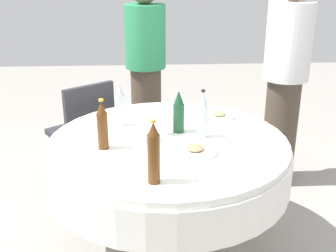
{
  "coord_description": "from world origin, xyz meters",
  "views": [
    {
      "loc": [
        -2.28,
        0.13,
        1.72
      ],
      "look_at": [
        0.0,
        0.0,
        0.82
      ],
      "focal_mm": 46.08,
      "sensor_mm": 36.0,
      "label": 1
    }
  ],
  "objects_px": {
    "wine_glass_front": "(165,117)",
    "plate_near": "(195,150)",
    "bottle_brown_front": "(154,154)",
    "dining_table": "(168,163)",
    "bottle_brown_rear": "(102,126)",
    "person_rear": "(146,69)",
    "plate_left": "(219,115)",
    "bottle_clear_mid": "(120,106)",
    "chair_far": "(84,127)",
    "wine_glass_south": "(143,124)",
    "bottle_clear_east": "(203,115)",
    "bottle_dark_green_south": "(179,112)",
    "person_mid": "(285,79)"
  },
  "relations": [
    {
      "from": "bottle_clear_mid",
      "to": "chair_far",
      "type": "distance_m",
      "value": 0.72
    },
    {
      "from": "bottle_clear_mid",
      "to": "person_rear",
      "type": "distance_m",
      "value": 1.06
    },
    {
      "from": "plate_near",
      "to": "bottle_clear_mid",
      "type": "bearing_deg",
      "value": 44.78
    },
    {
      "from": "wine_glass_front",
      "to": "plate_near",
      "type": "height_order",
      "value": "wine_glass_front"
    },
    {
      "from": "wine_glass_south",
      "to": "person_mid",
      "type": "bearing_deg",
      "value": -51.7
    },
    {
      "from": "bottle_clear_mid",
      "to": "plate_near",
      "type": "distance_m",
      "value": 0.6
    },
    {
      "from": "bottle_clear_mid",
      "to": "chair_far",
      "type": "relative_size",
      "value": 0.32
    },
    {
      "from": "bottle_clear_mid",
      "to": "plate_near",
      "type": "xyz_separation_m",
      "value": [
        -0.42,
        -0.42,
        -0.12
      ]
    },
    {
      "from": "plate_left",
      "to": "dining_table",
      "type": "bearing_deg",
      "value": 135.21
    },
    {
      "from": "wine_glass_front",
      "to": "chair_far",
      "type": "distance_m",
      "value": 0.97
    },
    {
      "from": "bottle_brown_rear",
      "to": "person_rear",
      "type": "bearing_deg",
      "value": -9.91
    },
    {
      "from": "dining_table",
      "to": "chair_far",
      "type": "xyz_separation_m",
      "value": [
        0.79,
        0.59,
        -0.07
      ]
    },
    {
      "from": "plate_near",
      "to": "bottle_brown_front",
      "type": "bearing_deg",
      "value": 144.98
    },
    {
      "from": "bottle_clear_mid",
      "to": "wine_glass_south",
      "type": "xyz_separation_m",
      "value": [
        -0.26,
        -0.14,
        -0.03
      ]
    },
    {
      "from": "person_mid",
      "to": "chair_far",
      "type": "bearing_deg",
      "value": -129.93
    },
    {
      "from": "bottle_brown_rear",
      "to": "bottle_clear_mid",
      "type": "bearing_deg",
      "value": -12.66
    },
    {
      "from": "wine_glass_front",
      "to": "dining_table",
      "type": "bearing_deg",
      "value": -168.6
    },
    {
      "from": "bottle_brown_rear",
      "to": "bottle_clear_east",
      "type": "height_order",
      "value": "bottle_clear_east"
    },
    {
      "from": "chair_far",
      "to": "bottle_clear_mid",
      "type": "bearing_deg",
      "value": -97.37
    },
    {
      "from": "bottle_brown_rear",
      "to": "chair_far",
      "type": "relative_size",
      "value": 0.33
    },
    {
      "from": "plate_left",
      "to": "bottle_brown_rear",
      "type": "bearing_deg",
      "value": 122.62
    },
    {
      "from": "wine_glass_south",
      "to": "person_rear",
      "type": "relative_size",
      "value": 0.09
    },
    {
      "from": "dining_table",
      "to": "bottle_brown_front",
      "type": "xyz_separation_m",
      "value": [
        -0.5,
        0.09,
        0.29
      ]
    },
    {
      "from": "dining_table",
      "to": "bottle_clear_east",
      "type": "height_order",
      "value": "bottle_clear_east"
    },
    {
      "from": "bottle_brown_front",
      "to": "person_rear",
      "type": "relative_size",
      "value": 0.2
    },
    {
      "from": "bottle_brown_rear",
      "to": "wine_glass_south",
      "type": "bearing_deg",
      "value": -68.37
    },
    {
      "from": "bottle_brown_front",
      "to": "bottle_dark_green_south",
      "type": "bearing_deg",
      "value": -14.73
    },
    {
      "from": "dining_table",
      "to": "bottle_clear_mid",
      "type": "distance_m",
      "value": 0.46
    },
    {
      "from": "plate_left",
      "to": "plate_near",
      "type": "xyz_separation_m",
      "value": [
        -0.53,
        0.22,
        0.0
      ]
    },
    {
      "from": "dining_table",
      "to": "bottle_clear_east",
      "type": "bearing_deg",
      "value": -80.15
    },
    {
      "from": "bottle_clear_east",
      "to": "bottle_brown_front",
      "type": "bearing_deg",
      "value": 151.22
    },
    {
      "from": "bottle_clear_east",
      "to": "dining_table",
      "type": "bearing_deg",
      "value": 99.85
    },
    {
      "from": "bottle_dark_green_south",
      "to": "bottle_clear_mid",
      "type": "bearing_deg",
      "value": 70.87
    },
    {
      "from": "wine_glass_south",
      "to": "plate_left",
      "type": "distance_m",
      "value": 0.62
    },
    {
      "from": "bottle_dark_green_south",
      "to": "person_mid",
      "type": "distance_m",
      "value": 1.13
    },
    {
      "from": "wine_glass_south",
      "to": "wine_glass_front",
      "type": "relative_size",
      "value": 0.93
    },
    {
      "from": "bottle_brown_front",
      "to": "dining_table",
      "type": "bearing_deg",
      "value": -10.58
    },
    {
      "from": "bottle_clear_east",
      "to": "plate_near",
      "type": "distance_m",
      "value": 0.25
    },
    {
      "from": "wine_glass_front",
      "to": "plate_left",
      "type": "height_order",
      "value": "wine_glass_front"
    },
    {
      "from": "bottle_brown_rear",
      "to": "bottle_brown_front",
      "type": "height_order",
      "value": "bottle_brown_front"
    },
    {
      "from": "chair_far",
      "to": "dining_table",
      "type": "bearing_deg",
      "value": -90.0
    },
    {
      "from": "bottle_brown_front",
      "to": "wine_glass_front",
      "type": "distance_m",
      "value": 0.59
    },
    {
      "from": "bottle_dark_green_south",
      "to": "person_mid",
      "type": "bearing_deg",
      "value": -50.43
    },
    {
      "from": "bottle_dark_green_south",
      "to": "chair_far",
      "type": "xyz_separation_m",
      "value": [
        0.67,
        0.66,
        -0.34
      ]
    },
    {
      "from": "bottle_brown_front",
      "to": "wine_glass_south",
      "type": "bearing_deg",
      "value": 5.57
    },
    {
      "from": "person_rear",
      "to": "wine_glass_south",
      "type": "bearing_deg",
      "value": -96.24
    },
    {
      "from": "plate_near",
      "to": "wine_glass_front",
      "type": "bearing_deg",
      "value": 30.43
    },
    {
      "from": "bottle_brown_front",
      "to": "chair_far",
      "type": "height_order",
      "value": "bottle_brown_front"
    },
    {
      "from": "bottle_brown_front",
      "to": "bottle_brown_rear",
      "type": "bearing_deg",
      "value": 33.61
    },
    {
      "from": "bottle_brown_rear",
      "to": "plate_left",
      "type": "distance_m",
      "value": 0.86
    }
  ]
}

